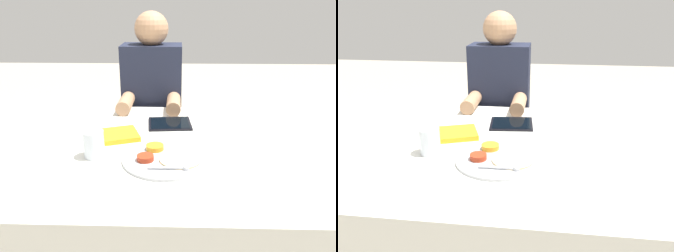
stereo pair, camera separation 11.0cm
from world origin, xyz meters
The scene contains 6 objects.
dining_table centered at (0.00, 0.00, 0.38)m, with size 0.93×0.96×0.75m.
thali_tray centered at (-0.01, -0.13, 0.76)m, with size 0.30×0.30×0.03m.
red_notebook centered at (-0.22, 0.07, 0.76)m, with size 0.23×0.20×0.02m.
tablet_device centered at (0.00, 0.23, 0.76)m, with size 0.20×0.18×0.01m.
person_diner centered at (-0.11, 0.62, 0.58)m, with size 0.32×0.41×1.22m.
drinking_glass centered at (-0.26, -0.10, 0.80)m, with size 0.07×0.07×0.10m.
Camera 1 is at (0.03, -1.14, 1.27)m, focal length 35.00 mm.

